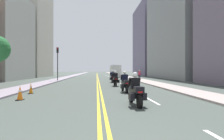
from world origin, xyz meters
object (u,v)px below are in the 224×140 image
at_px(motorcycle_2, 115,80).
at_px(motorcycle_3, 112,78).
at_px(pedestrian_0, 139,75).
at_px(traffic_light_near, 58,58).
at_px(traffic_cone_1, 20,93).
at_px(parked_truck, 115,72).
at_px(traffic_cone_0, 31,88).
at_px(motorcycle_1, 125,84).
at_px(motorcycle_0, 136,92).

distance_m(motorcycle_2, motorcycle_3, 5.35).
bearing_deg(pedestrian_0, traffic_light_near, -162.66).
height_order(traffic_cone_1, parked_truck, parked_truck).
distance_m(motorcycle_3, traffic_cone_0, 12.79).
height_order(motorcycle_3, traffic_cone_1, motorcycle_3).
relative_size(motorcycle_2, traffic_cone_1, 2.80).
relative_size(motorcycle_1, traffic_light_near, 0.44).
xyz_separation_m(motorcycle_2, traffic_cone_0, (-6.61, -5.50, -0.29)).
height_order(motorcycle_3, pedestrian_0, pedestrian_0).
bearing_deg(traffic_cone_0, motorcycle_2, 39.75).
relative_size(traffic_cone_1, traffic_light_near, 0.16).
bearing_deg(pedestrian_0, traffic_cone_1, -112.42).
xyz_separation_m(pedestrian_0, parked_truck, (-2.71, 13.47, 0.39)).
relative_size(motorcycle_3, traffic_cone_0, 2.88).
relative_size(traffic_cone_0, traffic_light_near, 0.15).
distance_m(motorcycle_0, motorcycle_2, 10.36).
distance_m(motorcycle_2, traffic_cone_0, 8.61).
height_order(traffic_cone_0, traffic_cone_1, traffic_cone_1).
height_order(motorcycle_0, pedestrian_0, pedestrian_0).
xyz_separation_m(motorcycle_3, traffic_light_near, (-7.92, 3.41, 2.81)).
xyz_separation_m(motorcycle_1, motorcycle_3, (-0.04, 10.63, 0.01)).
bearing_deg(motorcycle_1, motorcycle_3, 87.86).
height_order(traffic_cone_0, pedestrian_0, pedestrian_0).
height_order(motorcycle_1, traffic_cone_0, motorcycle_1).
height_order(motorcycle_1, traffic_cone_1, motorcycle_1).
height_order(motorcycle_2, traffic_cone_1, motorcycle_2).
bearing_deg(motorcycle_1, motorcycle_0, -95.75).
bearing_deg(parked_truck, motorcycle_1, -94.41).
height_order(traffic_light_near, pedestrian_0, traffic_light_near).
distance_m(traffic_cone_0, traffic_light_near, 14.64).
bearing_deg(traffic_light_near, parked_truck, 56.55).
height_order(motorcycle_1, traffic_light_near, traffic_light_near).
bearing_deg(motorcycle_0, parked_truck, 83.12).
bearing_deg(motorcycle_3, traffic_light_near, 157.64).
distance_m(motorcycle_1, motorcycle_2, 5.28).
bearing_deg(traffic_light_near, motorcycle_2, -48.45).
bearing_deg(motorcycle_3, traffic_cone_0, -121.00).
bearing_deg(traffic_cone_0, motorcycle_0, -36.75).
height_order(motorcycle_0, traffic_light_near, traffic_light_near).
bearing_deg(parked_truck, motorcycle_2, -95.82).
xyz_separation_m(motorcycle_1, pedestrian_0, (4.99, 16.06, 0.23)).
height_order(motorcycle_0, parked_truck, parked_truck).
relative_size(motorcycle_0, traffic_light_near, 0.43).
relative_size(motorcycle_3, pedestrian_0, 1.28).
height_order(motorcycle_1, parked_truck, parked_truck).
xyz_separation_m(traffic_cone_1, traffic_light_near, (-1.54, 17.04, 3.08)).
distance_m(motorcycle_1, pedestrian_0, 16.82).
xyz_separation_m(motorcycle_0, parked_truck, (2.58, 34.61, 0.64)).
distance_m(motorcycle_2, parked_truck, 24.39).
height_order(motorcycle_2, parked_truck, parked_truck).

